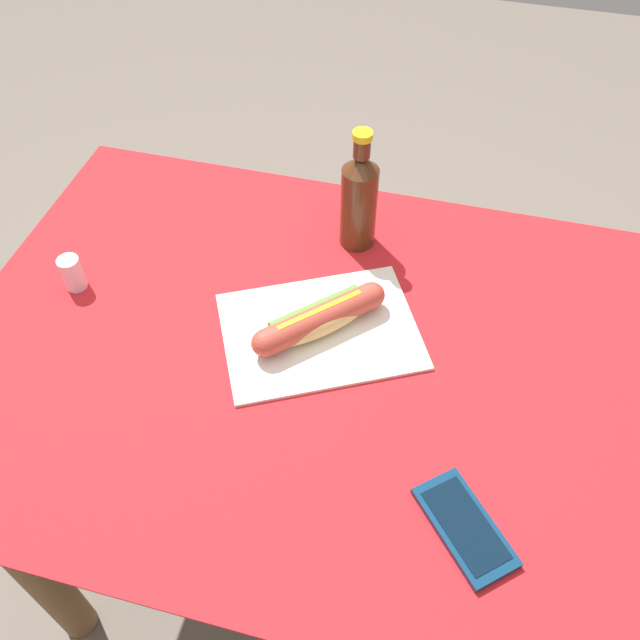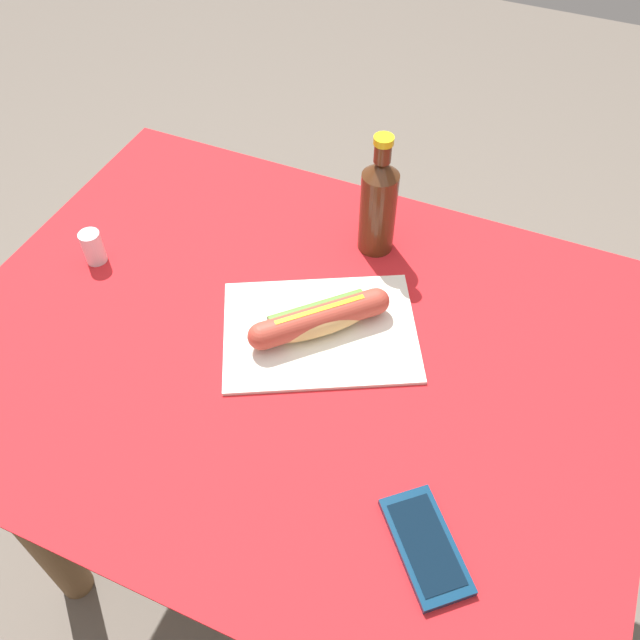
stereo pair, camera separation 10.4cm
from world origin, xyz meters
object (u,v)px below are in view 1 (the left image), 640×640
at_px(salt_shaker, 72,273).
at_px(soda_bottle, 359,198).
at_px(hot_dog, 320,319).
at_px(cell_phone, 465,527).

bearing_deg(salt_shaker, soda_bottle, 27.58).
height_order(hot_dog, soda_bottle, soda_bottle).
bearing_deg(hot_dog, salt_shaker, -179.37).
bearing_deg(salt_shaker, cell_phone, -21.18).
distance_m(hot_dog, soda_bottle, 0.23).
relative_size(soda_bottle, salt_shaker, 3.73).
bearing_deg(cell_phone, soda_bottle, 116.88).
relative_size(cell_phone, soda_bottle, 0.69).
bearing_deg(soda_bottle, hot_dog, -92.94).
xyz_separation_m(soda_bottle, salt_shaker, (-0.43, -0.23, -0.07)).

